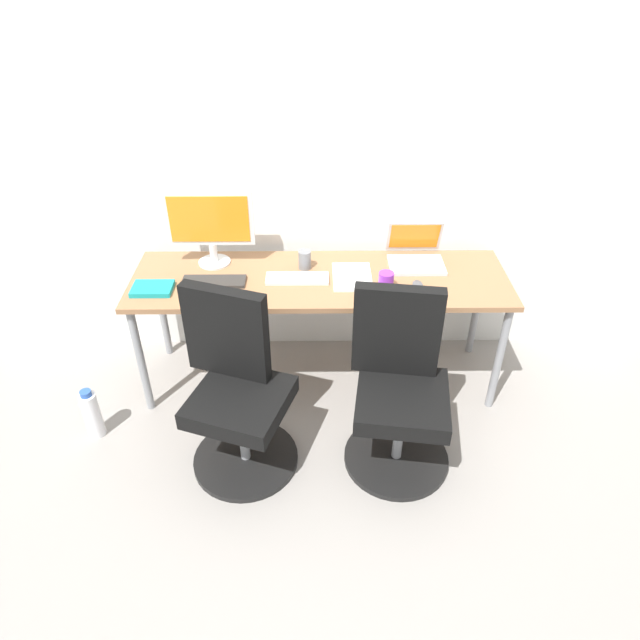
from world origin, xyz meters
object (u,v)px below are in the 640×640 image
Objects in this scene: open_laptop at (416,253)px; office_chair_left at (237,392)px; water_bottle_on_floor at (92,414)px; office_chair_right at (399,391)px; coffee_mug at (386,281)px; desktop_monitor at (210,223)px.

office_chair_left is at bearing -140.77° from open_laptop.
open_laptop is at bearing 39.23° from office_chair_left.
office_chair_left is 1.28m from open_laptop.
open_laptop reaches higher than water_bottle_on_floor.
coffee_mug is (-0.03, 0.49, 0.34)m from office_chair_right.
desktop_monitor is 1.55× the size of open_laptop.
office_chair_right is (0.79, 0.00, 0.00)m from office_chair_left.
water_bottle_on_floor is (-0.81, 0.14, -0.28)m from office_chair_left.
office_chair_left is 0.79m from office_chair_right.
office_chair_left is 0.96m from coffee_mug.
office_chair_right is 0.59m from coffee_mug.
office_chair_left is 10.22× the size of coffee_mug.
office_chair_right is 1.36m from desktop_monitor.
office_chair_left is 1.00× the size of office_chair_right.
coffee_mug is (0.76, 0.49, 0.34)m from office_chair_left.
water_bottle_on_floor is 3.37× the size of coffee_mug.
office_chair_left is 0.87m from water_bottle_on_floor.
open_laptop is at bearing 0.45° from desktop_monitor.
water_bottle_on_floor is 0.65× the size of desktop_monitor.
open_laptop is 0.35m from coffee_mug.
desktop_monitor reaches higher than office_chair_right.
office_chair_left and office_chair_right have the same top height.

